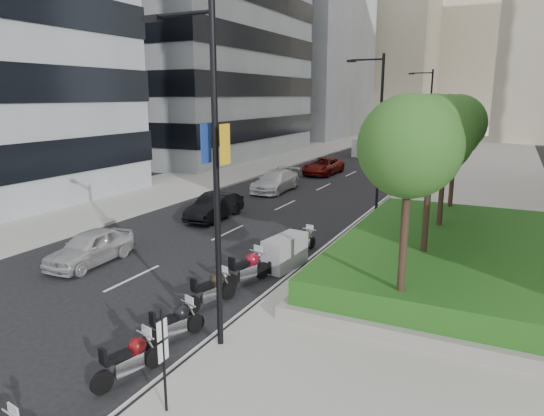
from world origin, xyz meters
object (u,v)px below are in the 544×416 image
Objects in this scene: lamp_post_0 at (211,165)px; car_b at (215,206)px; motorcycle_2 at (175,323)px; car_a at (90,247)px; motorcycle_6 at (304,241)px; motorcycle_1 at (130,359)px; car_d at (323,166)px; motorcycle_3 at (212,290)px; motorcycle_5 at (285,252)px; lamp_post_2 at (428,115)px; lamp_post_1 at (378,127)px; delivery_van at (365,147)px; parking_sign at (163,356)px; motorcycle_4 at (248,268)px; car_c at (275,181)px.

car_b is (-7.77, 12.09, -4.35)m from lamp_post_0.
motorcycle_2 is 8.03m from car_a.
lamp_post_0 is 9.84m from motorcycle_6.
motorcycle_2 is (-1.20, -0.22, -4.52)m from lamp_post_0.
car_d reaches higher than motorcycle_1.
motorcycle_6 is (0.61, 6.46, -0.04)m from motorcycle_3.
motorcycle_5 is at bearing -170.93° from motorcycle_6.
lamp_post_2 reaches higher than motorcycle_3.
lamp_post_1 is 17.84m from motorcycle_2.
motorcycle_5 reaches higher than motorcycle_6.
lamp_post_2 reaches higher than car_b.
motorcycle_2 is 45.44m from delivery_van.
motorcycle_1 is at bearing -173.27° from motorcycle_5.
car_d is (-6.23, 27.49, 0.15)m from motorcycle_3.
parking_sign is 1.26× the size of motorcycle_2.
motorcycle_2 is at bearing -174.09° from motorcycle_6.
lamp_post_2 is at bearing -49.71° from delivery_van.
lamp_post_2 is 32.85m from car_a.
lamp_post_0 is at bearing -10.65° from motorcycle_1.
motorcycle_2 is at bearing 18.96° from motorcycle_1.
lamp_post_2 reaches higher than motorcycle_2.
car_a is 26.19m from car_d.
lamp_post_1 is 2.09× the size of car_b.
motorcycle_4 is 2.24m from motorcycle_5.
lamp_post_0 is 4.74m from parking_sign.
motorcycle_2 is 0.99× the size of motorcycle_6.
motorcycle_3 is at bearing -92.72° from lamp_post_2.
parking_sign reaches higher than car_c.
delivery_van is (-6.76, 40.31, 0.34)m from motorcycle_4.
motorcycle_1 is 6.62m from motorcycle_4.
motorcycle_2 is at bearing -169.57° from lamp_post_0.
car_d is (-6.90, 23.15, 0.06)m from motorcycle_5.
parking_sign is 11.11m from car_a.
car_b is 0.88× the size of delivery_van.
delivery_van reaches higher than motorcycle_4.
lamp_post_1 reaches higher than motorcycle_4.
car_d is at bearing 30.55° from motorcycle_2.
motorcycle_6 is (0.24, 8.90, -0.01)m from motorcycle_2.
car_b is at bearing 83.69° from car_a.
motorcycle_5 is at bearing 99.22° from parking_sign.
lamp_post_0 is 31.02m from car_d.
parking_sign is 9.71m from motorcycle_5.
car_c reaches higher than motorcycle_6.
car_c is at bearing 37.50° from motorcycle_4.
car_c is 1.06× the size of delivery_van.
car_c is 1.00× the size of car_d.
motorcycle_4 is (-1.41, -30.62, -4.45)m from lamp_post_2.
motorcycle_5 is at bearing 1.87° from motorcycle_4.
car_d is at bearing -145.82° from lamp_post_2.
motorcycle_5 is (-0.89, 6.55, -4.41)m from lamp_post_0.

